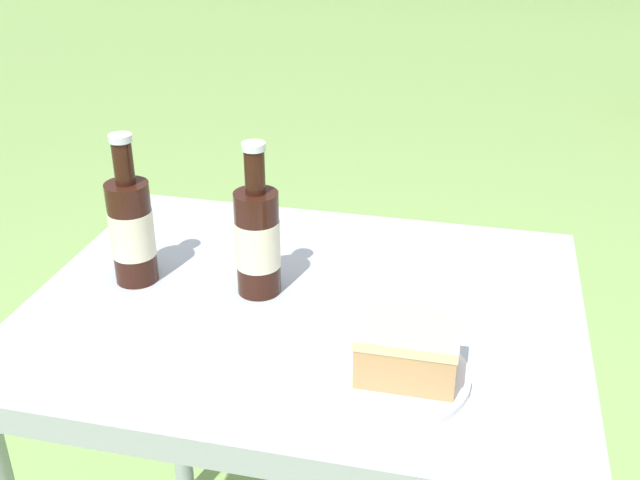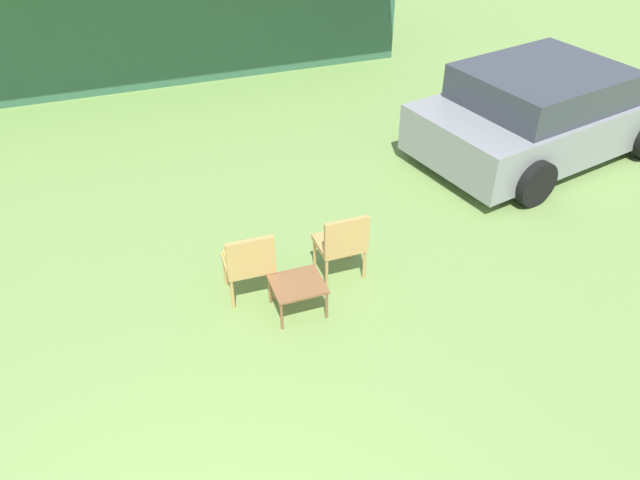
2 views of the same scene
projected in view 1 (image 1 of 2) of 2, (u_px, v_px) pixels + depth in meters
The scene contains 5 objects.
patio_table at pixel (305, 352), 1.12m from camera, with size 0.79×0.62×0.75m.
cake_on_plate at pixel (399, 359), 0.91m from camera, with size 0.21×0.21×0.08m.
cola_bottle_near at pixel (258, 239), 1.07m from camera, with size 0.07×0.07×0.23m.
cola_bottle_far at pixel (132, 228), 1.10m from camera, with size 0.07×0.07×0.23m.
fork at pixel (355, 373), 0.93m from camera, with size 0.19×0.07×0.01m.
Camera 1 is at (0.23, -0.90, 1.32)m, focal length 42.00 mm.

